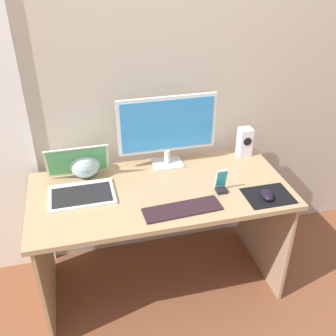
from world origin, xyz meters
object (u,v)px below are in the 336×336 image
object	(u,v)px
speaker_right	(245,142)
mouse	(267,195)
laptop	(80,183)
keyboard_external	(182,209)
phone_in_dock	(221,184)
fishbowl	(84,163)
monitor	(167,128)

from	to	relation	value
speaker_right	mouse	size ratio (longest dim) A/B	1.80
laptop	keyboard_external	distance (m)	0.58
laptop	keyboard_external	bearing A→B (deg)	-31.84
keyboard_external	phone_in_dock	xyz separation A→B (m)	(0.25, 0.11, 0.04)
speaker_right	phone_in_dock	size ratio (longest dim) A/B	1.30
fishbowl	keyboard_external	bearing A→B (deg)	-45.14
keyboard_external	phone_in_dock	world-z (taller)	phone_in_dock
monitor	speaker_right	xyz separation A→B (m)	(0.50, 0.00, -0.15)
keyboard_external	fishbowl	bearing A→B (deg)	131.64
speaker_right	keyboard_external	world-z (taller)	speaker_right
monitor	mouse	xyz separation A→B (m)	(0.43, -0.47, -0.22)
laptop	fishbowl	xyz separation A→B (m)	(0.04, 0.15, 0.04)
monitor	phone_in_dock	size ratio (longest dim) A/B	4.16
monitor	keyboard_external	distance (m)	0.52
fishbowl	speaker_right	bearing A→B (deg)	0.56
fishbowl	keyboard_external	world-z (taller)	fishbowl
laptop	phone_in_dock	world-z (taller)	laptop
laptop	mouse	world-z (taller)	laptop
fishbowl	mouse	xyz separation A→B (m)	(0.91, -0.46, -0.06)
mouse	phone_in_dock	size ratio (longest dim) A/B	0.72
speaker_right	fishbowl	distance (m)	0.98
keyboard_external	mouse	distance (m)	0.46
monitor	speaker_right	distance (m)	0.52
fishbowl	mouse	world-z (taller)	fishbowl
monitor	keyboard_external	world-z (taller)	monitor
monitor	keyboard_external	size ratio (longest dim) A/B	1.44
mouse	phone_in_dock	world-z (taller)	phone_in_dock
speaker_right	phone_in_dock	distance (m)	0.45
speaker_right	laptop	size ratio (longest dim) A/B	0.52
monitor	fishbowl	world-z (taller)	monitor
monitor	mouse	bearing A→B (deg)	-47.72
monitor	fishbowl	bearing A→B (deg)	-179.40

